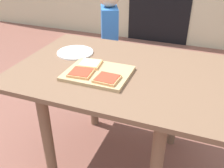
% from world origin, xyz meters
% --- Properties ---
extents(ground_plane, '(16.00, 16.00, 0.00)m').
position_xyz_m(ground_plane, '(0.00, 0.00, 0.00)').
color(ground_plane, brown).
extents(dining_table, '(1.20, 0.87, 0.74)m').
position_xyz_m(dining_table, '(0.00, 0.00, 0.61)').
color(dining_table, brown).
rests_on(dining_table, ground).
extents(cutting_board, '(0.35, 0.29, 0.02)m').
position_xyz_m(cutting_board, '(-0.08, -0.11, 0.74)').
color(cutting_board, tan).
rests_on(cutting_board, dining_table).
extents(pizza_slice_near_right, '(0.13, 0.12, 0.02)m').
position_xyz_m(pizza_slice_near_right, '(-0.00, -0.18, 0.76)').
color(pizza_slice_near_right, '#E8A163').
rests_on(pizza_slice_near_right, cutting_board).
extents(pizza_slice_far_left, '(0.14, 0.13, 0.02)m').
position_xyz_m(pizza_slice_far_left, '(-0.16, -0.05, 0.76)').
color(pizza_slice_far_left, '#E8A163').
rests_on(pizza_slice_far_left, cutting_board).
extents(pizza_slice_near_left, '(0.13, 0.13, 0.02)m').
position_xyz_m(pizza_slice_near_left, '(-0.16, -0.17, 0.76)').
color(pizza_slice_near_left, '#E8A163').
rests_on(pizza_slice_near_left, cutting_board).
extents(plate_white_left, '(0.24, 0.24, 0.01)m').
position_xyz_m(plate_white_left, '(-0.35, 0.12, 0.74)').
color(plate_white_left, white).
rests_on(plate_white_left, dining_table).
extents(child_left, '(0.23, 0.28, 1.05)m').
position_xyz_m(child_left, '(-0.37, 0.79, 0.60)').
color(child_left, navy).
rests_on(child_left, ground).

